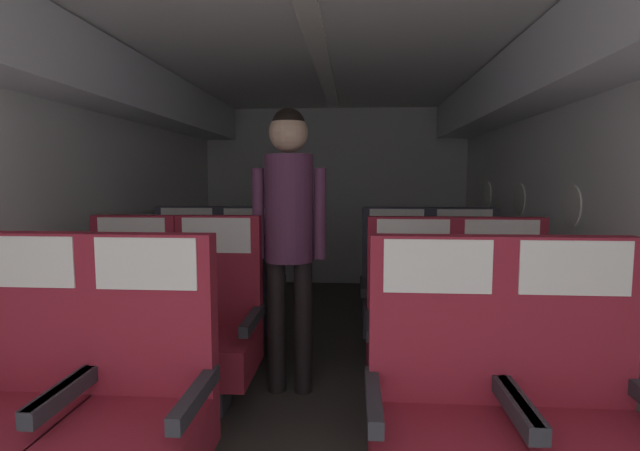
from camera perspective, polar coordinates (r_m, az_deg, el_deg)
ground at (r=3.23m, az=-0.36°, el=-17.67°), size 3.38×5.84×0.02m
fuselage_shell at (r=3.22m, az=-0.01°, el=10.74°), size 3.26×5.49×2.16m
seat_a_left_window at (r=2.23m, az=-32.77°, el=-17.11°), size 0.52×0.51×1.06m
seat_a_left_aisle at (r=1.98m, az=-20.92°, el=-19.40°), size 0.52×0.51×1.06m
seat_a_right_aisle at (r=2.01m, az=28.85°, el=-19.39°), size 0.52×0.51×1.06m
seat_a_right_window at (r=1.87m, az=14.12°, el=-20.82°), size 0.52×0.51×1.06m
seat_b_left_window at (r=2.92m, az=-22.22°, el=-11.21°), size 0.52×0.51×1.06m
seat_b_left_aisle at (r=2.77m, az=-12.74°, el=-11.89°), size 0.52×0.51×1.06m
seat_b_right_aisle at (r=2.76m, az=21.25°, el=-12.18°), size 0.52×0.51×1.06m
seat_b_right_window at (r=2.66m, az=11.18°, el=-12.58°), size 0.52×0.51×1.06m
seat_c_left_window at (r=3.71m, az=-16.06°, el=-7.45°), size 0.52×0.51×1.06m
seat_c_left_aisle at (r=3.55m, az=-8.66°, el=-7.85°), size 0.52×0.51×1.06m
seat_c_right_aisle at (r=3.57m, az=17.12°, el=-7.98°), size 0.52×0.51×1.06m
seat_c_right_window at (r=3.49m, az=9.22°, el=-8.12°), size 0.52×0.51×1.06m
flight_attendant at (r=2.75m, az=-3.75°, el=0.81°), size 0.43×0.28×1.67m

